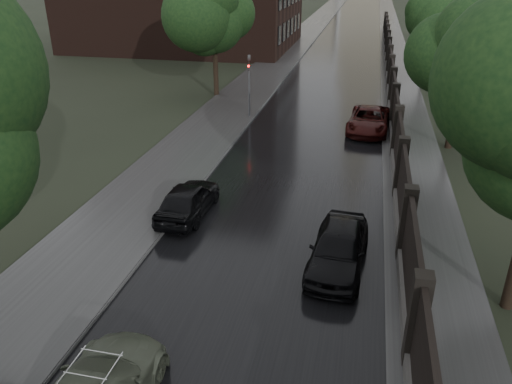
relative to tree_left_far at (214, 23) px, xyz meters
name	(u,v)px	position (x,y,z in m)	size (l,w,h in m)	color
fence_right	(391,85)	(12.60, 2.01, -4.23)	(0.45, 75.72, 2.70)	#383533
tree_left_far	(214,23)	(0.00, 0.00, 0.00)	(4.25, 4.25, 7.39)	black
tree_right_b	(464,55)	(15.50, -8.00, -0.29)	(4.08, 4.08, 7.01)	black
tree_right_c	(431,17)	(15.50, 10.00, -0.29)	(4.08, 4.08, 7.01)	black
traffic_light	(249,81)	(3.70, -5.01, -2.84)	(0.16, 0.32, 4.00)	#59595E
hatchback_left	(188,199)	(4.40, -18.53, -4.56)	(1.62, 4.02, 1.37)	black
car_right_near	(338,248)	(10.47, -21.01, -4.50)	(1.75, 4.34, 1.48)	black
car_right_far	(369,120)	(11.20, -6.05, -4.55)	(2.29, 4.97, 1.38)	black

